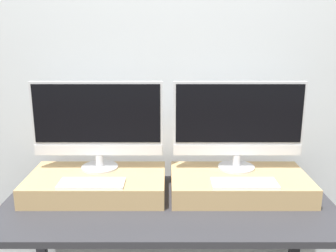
# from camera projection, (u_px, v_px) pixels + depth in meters

# --- Properties ---
(wall_back) EXTENTS (8.00, 0.04, 2.60)m
(wall_back) POSITION_uv_depth(u_px,v_px,m) (168.00, 80.00, 2.06)
(wall_back) COLOR silver
(wall_back) RESTS_ON ground_plane
(workbench) EXTENTS (1.59, 0.69, 0.76)m
(workbench) POSITION_uv_depth(u_px,v_px,m) (168.00, 219.00, 1.82)
(workbench) COLOR #2D2D33
(workbench) RESTS_ON ground_plane
(wooden_riser_left) EXTENTS (0.69, 0.40, 0.10)m
(wooden_riser_left) POSITION_uv_depth(u_px,v_px,m) (97.00, 184.00, 1.90)
(wooden_riser_left) COLOR tan
(wooden_riser_left) RESTS_ON workbench
(monitor_left) EXTENTS (0.67, 0.19, 0.46)m
(monitor_left) POSITION_uv_depth(u_px,v_px,m) (98.00, 122.00, 1.91)
(monitor_left) COLOR silver
(monitor_left) RESTS_ON wooden_riser_left
(keyboard_left) EXTENTS (0.31, 0.13, 0.01)m
(keyboard_left) POSITION_uv_depth(u_px,v_px,m) (92.00, 183.00, 1.76)
(keyboard_left) COLOR silver
(keyboard_left) RESTS_ON wooden_riser_left
(wooden_riser_right) EXTENTS (0.69, 0.40, 0.10)m
(wooden_riser_right) POSITION_uv_depth(u_px,v_px,m) (239.00, 184.00, 1.90)
(wooden_riser_right) COLOR tan
(wooden_riser_right) RESTS_ON workbench
(monitor_right) EXTENTS (0.67, 0.19, 0.46)m
(monitor_right) POSITION_uv_depth(u_px,v_px,m) (238.00, 122.00, 1.91)
(monitor_right) COLOR silver
(monitor_right) RESTS_ON wooden_riser_right
(keyboard_right) EXTENTS (0.31, 0.13, 0.01)m
(keyboard_right) POSITION_uv_depth(u_px,v_px,m) (244.00, 183.00, 1.76)
(keyboard_right) COLOR silver
(keyboard_right) RESTS_ON wooden_riser_right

